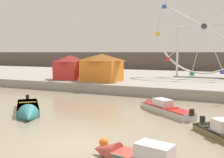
% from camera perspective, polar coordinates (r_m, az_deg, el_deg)
% --- Properties ---
extents(ground_plane, '(240.00, 240.00, 0.00)m').
position_cam_1_polar(ground_plane, '(13.57, -7.29, -13.34)').
color(ground_plane, gray).
extents(quay_promenade, '(110.00, 24.77, 1.00)m').
position_cam_1_polar(quay_promenade, '(38.35, 14.53, -0.36)').
color(quay_promenade, gray).
rests_on(quay_promenade, ground_plane).
extents(distant_town_skyline, '(140.00, 3.00, 4.40)m').
position_cam_1_polar(distant_town_skyline, '(65.99, 19.04, 3.44)').
color(distant_town_skyline, '#564C47').
rests_on(distant_town_skyline, ground_plane).
extents(motorboat_pale_grey, '(5.36, 4.73, 1.27)m').
position_cam_1_polar(motorboat_pale_grey, '(20.56, 10.09, -5.84)').
color(motorboat_pale_grey, silver).
rests_on(motorboat_pale_grey, ground_plane).
extents(motorboat_teal_painted, '(5.18, 5.44, 1.42)m').
position_cam_1_polar(motorboat_teal_painted, '(20.29, -17.23, -6.32)').
color(motorboat_teal_painted, teal).
rests_on(motorboat_teal_painted, ground_plane).
extents(ferris_wheel_white_frame, '(12.85, 1.20, 13.06)m').
position_cam_1_polar(ferris_wheel_white_frame, '(38.05, 18.76, 10.12)').
color(ferris_wheel_white_frame, silver).
rests_on(ferris_wheel_white_frame, quay_promenade).
extents(carnival_booth_orange_canopy, '(4.86, 3.57, 3.22)m').
position_cam_1_polar(carnival_booth_orange_canopy, '(31.69, -2.21, 2.53)').
color(carnival_booth_orange_canopy, orange).
rests_on(carnival_booth_orange_canopy, quay_promenade).
extents(carnival_booth_red_striped, '(3.51, 3.37, 3.05)m').
position_cam_1_polar(carnival_booth_red_striped, '(34.59, -8.76, 2.58)').
color(carnival_booth_red_striped, red).
rests_on(carnival_booth_red_striped, quay_promenade).
extents(mooring_buoy_orange, '(0.44, 0.44, 0.44)m').
position_cam_1_polar(mooring_buoy_orange, '(12.98, -1.73, -13.16)').
color(mooring_buoy_orange, orange).
rests_on(mooring_buoy_orange, ground_plane).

